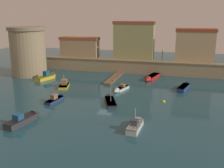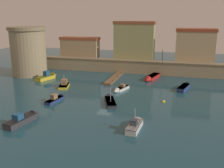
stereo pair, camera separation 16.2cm
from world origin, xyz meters
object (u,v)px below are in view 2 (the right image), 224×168
moored_boat_5 (25,118)px  moored_boat_7 (185,87)px  moored_boat_8 (48,77)px  moored_boat_3 (136,124)px  moored_boat_4 (57,98)px  moored_boat_2 (120,89)px  quay_lamp_0 (98,50)px  moored_boat_1 (110,100)px  moored_boat_6 (151,78)px  mooring_buoy_0 (163,102)px  fortress_tower (28,51)px  quay_lamp_1 (163,53)px  moored_boat_0 (65,84)px

moored_boat_5 → moored_boat_7: 30.76m
moored_boat_7 → moored_boat_8: moored_boat_8 is taller
moored_boat_3 → moored_boat_4: (-14.86, 7.45, -0.13)m
moored_boat_3 → moored_boat_8: bearing=52.4°
moored_boat_2 → quay_lamp_0: bearing=-131.8°
moored_boat_7 → moored_boat_5: bearing=151.9°
moored_boat_1 → moored_boat_8: moored_boat_1 is taller
moored_boat_8 → moored_boat_5: bearing=-142.3°
quay_lamp_0 → moored_boat_6: (14.31, -5.47, -4.83)m
moored_boat_6 → mooring_buoy_0: (3.94, -15.05, -0.43)m
moored_boat_4 → moored_boat_5: bearing=-172.1°
moored_boat_2 → moored_boat_4: moored_boat_4 is taller
moored_boat_5 → moored_boat_8: moored_boat_8 is taller
fortress_tower → moored_boat_5: (15.22, -25.74, -5.21)m
quay_lamp_0 → moored_boat_4: (0.77, -24.52, -4.90)m
moored_boat_8 → quay_lamp_1: bearing=-49.2°
moored_boat_5 → quay_lamp_1: bearing=-14.5°
moored_boat_2 → moored_boat_5: moored_boat_5 is taller
moored_boat_1 → moored_boat_6: bearing=-37.5°
moored_boat_0 → moored_boat_1: size_ratio=0.81×
moored_boat_0 → moored_boat_7: size_ratio=0.86×
fortress_tower → moored_boat_7: fortress_tower is taller
quay_lamp_1 → moored_boat_8: (-24.29, -11.03, -4.69)m
quay_lamp_0 → moored_boat_0: (-1.90, -15.73, -4.83)m
fortress_tower → mooring_buoy_0: 35.37m
quay_lamp_0 → moored_boat_3: (15.63, -31.96, -4.77)m
moored_boat_5 → moored_boat_3: bearing=-72.3°
quay_lamp_1 → moored_boat_6: 7.50m
quay_lamp_1 → moored_boat_1: quay_lamp_1 is taller
quay_lamp_0 → moored_boat_3: quay_lamp_0 is taller
moored_boat_7 → moored_boat_4: bearing=136.7°
moored_boat_4 → moored_boat_6: bearing=-27.6°
fortress_tower → moored_boat_2: (24.16, -7.68, -5.36)m
quay_lamp_1 → moored_boat_7: 13.48m
moored_boat_6 → moored_boat_7: 9.34m
moored_boat_6 → moored_boat_7: moored_boat_6 is taller
moored_boat_4 → mooring_buoy_0: 17.93m
moored_boat_6 → quay_lamp_1: bearing=174.8°
moored_boat_2 → moored_boat_6: bearing=173.2°
quay_lamp_1 → moored_boat_4: bearing=-122.1°
moored_boat_8 → moored_boat_4: bearing=-130.1°
moored_boat_4 → moored_boat_8: size_ratio=0.87×
quay_lamp_0 → moored_boat_6: 16.06m
moored_boat_3 → moored_boat_8: (-23.80, 20.93, 0.04)m
quay_lamp_0 → moored_boat_7: (21.57, -11.36, -4.84)m
moored_boat_1 → moored_boat_7: moored_boat_1 is taller
moored_boat_6 → moored_boat_0: bearing=-44.6°
moored_boat_3 → moored_boat_2: bearing=24.1°
moored_boat_0 → moored_boat_6: size_ratio=0.74×
quay_lamp_1 → moored_boat_2: size_ratio=0.61×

